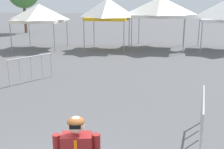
{
  "coord_description": "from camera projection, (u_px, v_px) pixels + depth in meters",
  "views": [
    {
      "loc": [
        1.84,
        -3.27,
        3.27
      ],
      "look_at": [
        0.34,
        3.99,
        1.3
      ],
      "focal_mm": 44.63,
      "sensor_mm": 36.0,
      "label": 1
    }
  ],
  "objects": [
    {
      "name": "crowd_barrier_by_lift",
      "position": [
        203.0,
        110.0,
        6.59
      ],
      "size": [
        0.28,
        2.09,
        1.08
      ],
      "color": "#B7BABF",
      "rests_on": "ground"
    },
    {
      "name": "canopy_tent_far_left",
      "position": [
        108.0,
        9.0,
        18.82
      ],
      "size": [
        2.83,
        2.83,
        3.45
      ],
      "color": "#9E9EA3",
      "rests_on": "ground"
    },
    {
      "name": "canopy_tent_far_right",
      "position": [
        160.0,
        7.0,
        19.12
      ],
      "size": [
        3.66,
        3.66,
        3.53
      ],
      "color": "#9E9EA3",
      "rests_on": "ground"
    },
    {
      "name": "canopy_tent_behind_right",
      "position": [
        39.0,
        13.0,
        19.02
      ],
      "size": [
        3.31,
        3.31,
        3.06
      ],
      "color": "#9E9EA3",
      "rests_on": "ground"
    },
    {
      "name": "crowd_barrier_near_person",
      "position": [
        31.0,
        64.0,
        11.45
      ],
      "size": [
        1.11,
        1.83,
        1.08
      ],
      "color": "#B7BABF",
      "rests_on": "ground"
    }
  ]
}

